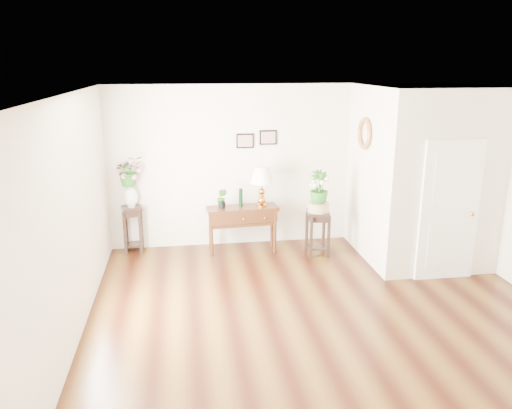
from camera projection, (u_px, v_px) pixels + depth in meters
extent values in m
cube|color=#513411|center=(322.00, 312.00, 6.52)|extent=(6.00, 5.50, 0.02)
cube|color=white|center=(330.00, 93.00, 5.75)|extent=(6.00, 5.50, 0.02)
cube|color=beige|center=(282.00, 165.00, 8.75)|extent=(6.00, 0.02, 2.80)
cube|color=beige|center=(435.00, 317.00, 3.52)|extent=(6.00, 0.02, 2.80)
cube|color=beige|center=(72.00, 220.00, 5.71)|extent=(0.02, 5.50, 2.80)
cube|color=beige|center=(420.00, 173.00, 8.12)|extent=(1.80, 1.95, 2.80)
cube|color=white|center=(449.00, 211.00, 7.27)|extent=(0.90, 0.05, 2.10)
cube|color=black|center=(245.00, 141.00, 8.52)|extent=(0.30, 0.02, 0.25)
cube|color=black|center=(268.00, 137.00, 8.56)|extent=(0.30, 0.02, 0.25)
torus|color=#AE6C27|center=(364.00, 134.00, 7.93)|extent=(0.07, 0.51, 0.51)
cube|color=#391E0D|center=(242.00, 229.00, 8.51)|extent=(1.22, 0.48, 0.80)
cube|color=#BA7C23|center=(262.00, 186.00, 8.35)|extent=(0.47, 0.47, 0.69)
cylinder|color=black|center=(241.00, 197.00, 8.35)|extent=(0.07, 0.07, 0.32)
imported|color=#216019|center=(222.00, 199.00, 8.31)|extent=(0.21, 0.20, 0.31)
cube|color=black|center=(133.00, 229.00, 8.48)|extent=(0.38, 0.38, 0.81)
imported|color=#216019|center=(129.00, 168.00, 8.19)|extent=(0.57, 0.54, 0.51)
cube|color=black|center=(318.00, 233.00, 8.37)|extent=(0.41, 0.41, 0.76)
cylinder|color=tan|center=(318.00, 207.00, 8.24)|extent=(0.43, 0.43, 0.16)
imported|color=#216019|center=(319.00, 188.00, 8.15)|extent=(0.37, 0.37, 0.57)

